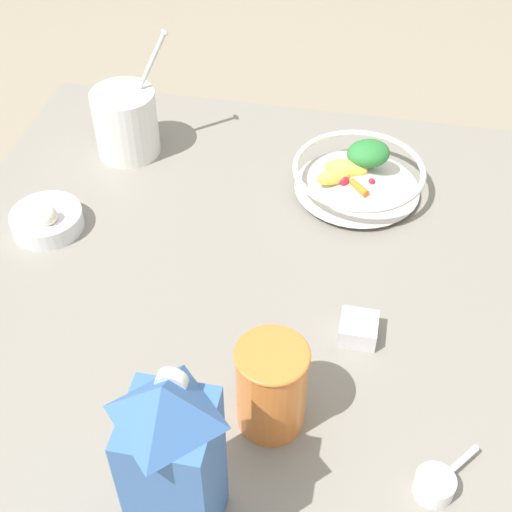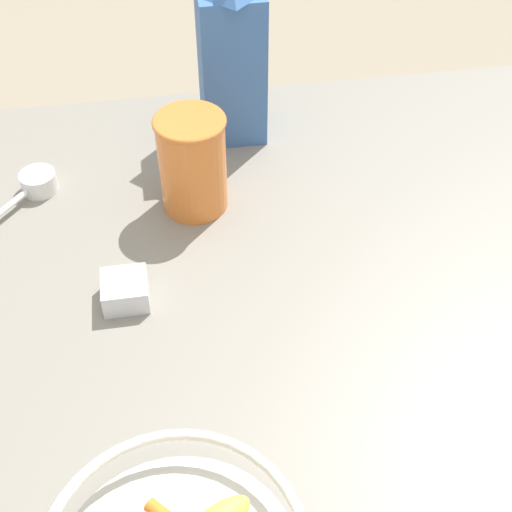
# 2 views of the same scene
# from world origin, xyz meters

# --- Properties ---
(ground_plane) EXTENTS (6.00, 6.00, 0.00)m
(ground_plane) POSITION_xyz_m (0.00, 0.00, 0.00)
(ground_plane) COLOR gray
(countertop) EXTENTS (0.96, 0.96, 0.05)m
(countertop) POSITION_xyz_m (0.00, 0.00, 0.02)
(countertop) COLOR gray
(countertop) RESTS_ON ground_plane
(milk_carton) EXTENTS (0.08, 0.08, 0.26)m
(milk_carton) POSITION_xyz_m (-0.01, 0.37, 0.18)
(milk_carton) COLOR #3D6BB2
(milk_carton) RESTS_ON countertop
(drinking_cup) EXTENTS (0.09, 0.09, 0.13)m
(drinking_cup) POSITION_xyz_m (-0.08, 0.22, 0.11)
(drinking_cup) COLOR orange
(drinking_cup) RESTS_ON countertop
(spice_jar) EXTENTS (0.05, 0.05, 0.03)m
(spice_jar) POSITION_xyz_m (-0.18, 0.07, 0.06)
(spice_jar) COLOR silver
(spice_jar) RESTS_ON countertop
(measuring_scoop) EXTENTS (0.07, 0.08, 0.03)m
(measuring_scoop) POSITION_xyz_m (-0.28, 0.28, 0.06)
(measuring_scoop) COLOR white
(measuring_scoop) RESTS_ON countertop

